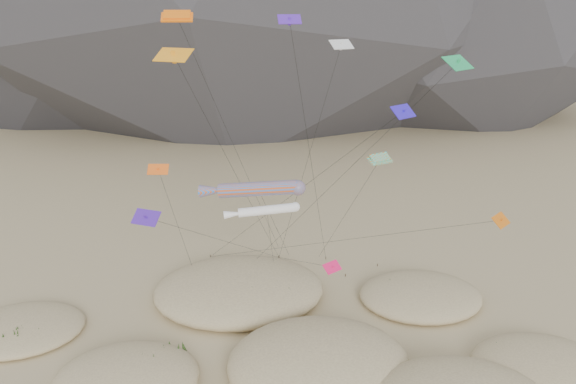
% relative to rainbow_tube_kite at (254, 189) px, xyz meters
% --- Properties ---
extents(dunes, '(53.03, 39.40, 4.11)m').
position_rel_rainbow_tube_kite_xyz_m(dunes, '(1.56, -5.32, -12.78)').
color(dunes, '#CCB789').
rests_on(dunes, ground).
extents(dune_grass, '(42.41, 28.19, 1.58)m').
position_rel_rainbow_tube_kite_xyz_m(dune_grass, '(1.94, -6.40, -12.66)').
color(dune_grass, black).
rests_on(dune_grass, ground).
extents(kite_stakes, '(19.82, 6.84, 0.30)m').
position_rel_rainbow_tube_kite_xyz_m(kite_stakes, '(3.37, 12.82, -13.36)').
color(kite_stakes, '#3F2D1E').
rests_on(kite_stakes, ground).
extents(rainbow_tube_kite, '(9.28, 17.75, 14.47)m').
position_rel_rainbow_tube_kite_xyz_m(rainbow_tube_kite, '(0.00, 0.00, 0.00)').
color(rainbow_tube_kite, '#DC5117').
rests_on(rainbow_tube_kite, ground).
extents(white_tube_kite, '(6.27, 11.97, 11.94)m').
position_rel_rainbow_tube_kite_xyz_m(white_tube_kite, '(0.78, 0.95, -2.20)').
color(white_tube_kite, white).
rests_on(white_tube_kite, ground).
extents(orange_parafoil, '(10.29, 17.55, 26.95)m').
position_rel_rainbow_tube_kite_xyz_m(orange_parafoil, '(-5.10, 1.60, 12.53)').
color(orange_parafoil, orange).
rests_on(orange_parafoil, ground).
extents(multi_parafoil, '(3.18, 15.77, 15.96)m').
position_rel_rainbow_tube_kite_xyz_m(multi_parafoil, '(10.14, 0.51, 1.82)').
color(multi_parafoil, orange).
rests_on(multi_parafoil, ground).
extents(delta_kites, '(30.12, 20.56, 26.60)m').
position_rel_rainbow_tube_kite_xyz_m(delta_kites, '(4.59, 1.16, 4.70)').
color(delta_kites, '#4C1EB2').
rests_on(delta_kites, ground).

